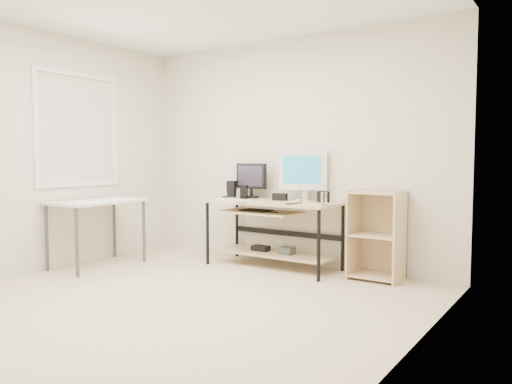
{
  "coord_description": "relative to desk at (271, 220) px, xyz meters",
  "views": [
    {
      "loc": [
        2.93,
        -3.02,
        1.23
      ],
      "look_at": [
        0.01,
        1.3,
        0.87
      ],
      "focal_mm": 35.0,
      "sensor_mm": 36.0,
      "label": 1
    }
  ],
  "objects": [
    {
      "name": "room",
      "position": [
        -0.11,
        -1.62,
        0.78
      ],
      "size": [
        4.01,
        4.01,
        2.62
      ],
      "color": "beige",
      "rests_on": "ground"
    },
    {
      "name": "desk",
      "position": [
        0.0,
        0.0,
        0.0
      ],
      "size": [
        1.5,
        0.65,
        0.75
      ],
      "color": "#CDB282",
      "rests_on": "ground"
    },
    {
      "name": "side_table",
      "position": [
        -1.65,
        -1.06,
        0.13
      ],
      "size": [
        0.6,
        1.0,
        0.75
      ],
      "color": "silver",
      "rests_on": "ground"
    },
    {
      "name": "shelf_unit",
      "position": [
        1.18,
        0.16,
        -0.09
      ],
      "size": [
        0.5,
        0.4,
        0.9
      ],
      "color": "#D3B383",
      "rests_on": "ground"
    },
    {
      "name": "black_monitor",
      "position": [
        -0.41,
        0.19,
        0.45
      ],
      "size": [
        0.45,
        0.19,
        0.41
      ],
      "rotation": [
        0.0,
        0.0,
        -0.14
      ],
      "color": "black",
      "rests_on": "desk"
    },
    {
      "name": "white_imac",
      "position": [
        0.29,
        0.19,
        0.54
      ],
      "size": [
        0.51,
        0.25,
        0.57
      ],
      "rotation": [
        0.0,
        0.0,
        0.38
      ],
      "color": "silver",
      "rests_on": "desk"
    },
    {
      "name": "keyboard",
      "position": [
        -0.35,
        -0.24,
        0.22
      ],
      "size": [
        0.49,
        0.25,
        0.02
      ],
      "primitive_type": "cube",
      "rotation": [
        0.0,
        0.0,
        -0.28
      ],
      "color": "silver",
      "rests_on": "desk"
    },
    {
      "name": "mouse",
      "position": [
        0.39,
        -0.08,
        0.23
      ],
      "size": [
        0.1,
        0.14,
        0.04
      ],
      "primitive_type": "ellipsoid",
      "rotation": [
        0.0,
        0.0,
        0.18
      ],
      "color": "#AEAEB3",
      "rests_on": "desk"
    },
    {
      "name": "center_speaker",
      "position": [
        0.07,
        0.07,
        0.25
      ],
      "size": [
        0.17,
        0.1,
        0.08
      ],
      "primitive_type": "cube",
      "rotation": [
        0.0,
        0.0,
        0.2
      ],
      "color": "black",
      "rests_on": "desk"
    },
    {
      "name": "speaker_left",
      "position": [
        -0.66,
        0.15,
        0.32
      ],
      "size": [
        0.12,
        0.12,
        0.2
      ],
      "rotation": [
        0.0,
        0.0,
        0.26
      ],
      "color": "black",
      "rests_on": "desk"
    },
    {
      "name": "speaker_right",
      "position": [
        0.57,
        0.14,
        0.27
      ],
      "size": [
        0.13,
        0.13,
        0.12
      ],
      "primitive_type": "cube",
      "rotation": [
        0.0,
        0.0,
        -0.43
      ],
      "color": "black",
      "rests_on": "desk"
    },
    {
      "name": "audio_controller",
      "position": [
        -0.4,
        0.04,
        0.29
      ],
      "size": [
        0.09,
        0.07,
        0.16
      ],
      "primitive_type": "cube",
      "rotation": [
        0.0,
        0.0,
        0.28
      ],
      "color": "black",
      "rests_on": "desk"
    },
    {
      "name": "volume_puck",
      "position": [
        -0.64,
        -0.02,
        0.22
      ],
      "size": [
        0.07,
        0.07,
        0.03
      ],
      "primitive_type": "cylinder",
      "rotation": [
        0.0,
        0.0,
        -0.25
      ],
      "color": "black",
      "rests_on": "desk"
    },
    {
      "name": "smartphone",
      "position": [
        0.39,
        -0.23,
        0.22
      ],
      "size": [
        0.07,
        0.13,
        0.01
      ],
      "primitive_type": "cube",
      "rotation": [
        0.0,
        0.0,
        -0.06
      ],
      "color": "black",
      "rests_on": "desk"
    },
    {
      "name": "coaster",
      "position": [
        0.73,
        -0.16,
        0.21
      ],
      "size": [
        0.1,
        0.1,
        0.01
      ],
      "primitive_type": "cylinder",
      "rotation": [
        0.0,
        0.0,
        -0.3
      ],
      "color": "#B07E4F",
      "rests_on": "desk"
    },
    {
      "name": "drinking_glass",
      "position": [
        0.73,
        -0.16,
        0.28
      ],
      "size": [
        0.08,
        0.08,
        0.13
      ],
      "primitive_type": "cylinder",
      "rotation": [
        0.0,
        0.0,
        -0.3
      ],
      "color": "white",
      "rests_on": "coaster"
    }
  ]
}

